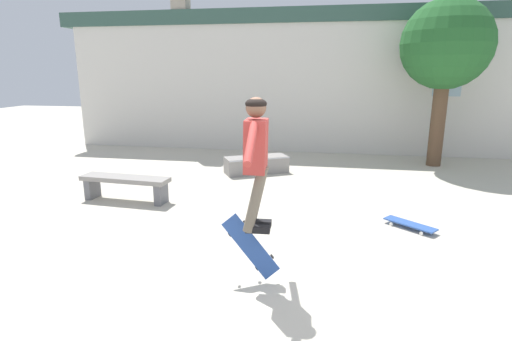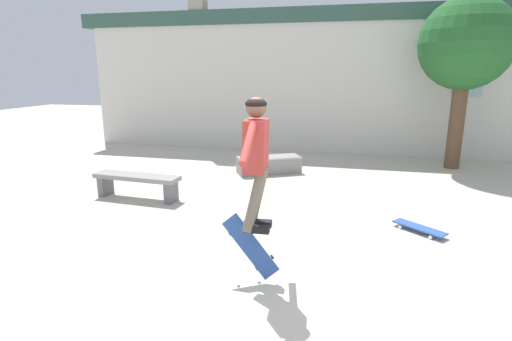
% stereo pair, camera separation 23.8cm
% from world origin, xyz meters
% --- Properties ---
extents(ground_plane, '(40.00, 40.00, 0.00)m').
position_xyz_m(ground_plane, '(0.00, 0.00, 0.00)').
color(ground_plane, beige).
extents(building_backdrop, '(15.42, 0.52, 5.06)m').
position_xyz_m(building_backdrop, '(-0.03, 7.58, 2.05)').
color(building_backdrop, beige).
rests_on(building_backdrop, ground_plane).
extents(tree_right, '(2.06, 2.06, 3.90)m').
position_xyz_m(tree_right, '(2.82, 6.30, 2.82)').
color(tree_right, brown).
rests_on(tree_right, ground_plane).
extents(park_bench, '(1.65, 0.50, 0.45)m').
position_xyz_m(park_bench, '(-3.31, 2.39, 0.32)').
color(park_bench, gray).
rests_on(park_bench, ground_plane).
extents(skate_ledge, '(1.49, 1.14, 0.38)m').
position_xyz_m(skate_ledge, '(-1.36, 4.79, 0.19)').
color(skate_ledge, gray).
rests_on(skate_ledge, ground_plane).
extents(skater, '(0.31, 1.32, 1.42)m').
position_xyz_m(skater, '(-0.52, 0.05, 1.45)').
color(skater, '#B23833').
extents(skateboard_flipping, '(0.66, 0.17, 0.72)m').
position_xyz_m(skateboard_flipping, '(-0.57, 0.04, 0.40)').
color(skateboard_flipping, '#2D519E').
extents(skateboard_resting, '(0.73, 0.65, 0.08)m').
position_xyz_m(skateboard_resting, '(1.46, 1.91, 0.07)').
color(skateboard_resting, '#2D519E').
rests_on(skateboard_resting, ground_plane).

